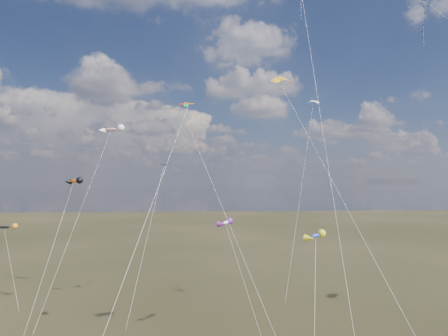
{
  "coord_description": "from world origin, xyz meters",
  "views": [
    {
      "loc": [
        -3.92,
        -33.27,
        17.2
      ],
      "look_at": [
        0.0,
        18.0,
        19.0
      ],
      "focal_mm": 32.0,
      "sensor_mm": 36.0,
      "label": 1
    }
  ],
  "objects": [
    {
      "name": "parafoil_blue_white",
      "position": [
        18.12,
        38.86,
        32.0
      ],
      "size": [
        10.49,
        17.22,
        32.8
      ],
      "color": "blue",
      "rests_on": "ground"
    },
    {
      "name": "parafoil_tricolor",
      "position": [
        -5.36,
        19.43,
        27.22
      ],
      "size": [
        11.56,
        15.31,
        28.01
      ],
      "color": "gold",
      "rests_on": "ground"
    },
    {
      "name": "diamond_black_high",
      "position": [
        24.04,
        8.69,
        33.34
      ],
      "size": [
        14.42,
        31.06,
        39.01
      ],
      "color": "black",
      "rests_on": "ground"
    },
    {
      "name": "parafoil_yellow",
      "position": [
        5.16,
        6.12,
        27.52
      ],
      "size": [
        10.51,
        15.76,
        28.28
      ],
      "color": "gold",
      "rests_on": "ground"
    },
    {
      "name": "novelty_white_purple",
      "position": [
        -0.23,
        12.14,
        12.52
      ],
      "size": [
        4.63,
        8.32,
        13.03
      ],
      "color": "white",
      "rests_on": "ground"
    },
    {
      "name": "novelty_redwhite_stripe",
      "position": [
        -16.6,
        28.67,
        25.19
      ],
      "size": [
        7.41,
        16.33,
        25.89
      ],
      "color": "red",
      "rests_on": "ground"
    },
    {
      "name": "novelty_orange_black",
      "position": [
        -20.27,
        22.48,
        17.25
      ],
      "size": [
        3.29,
        12.47,
        17.83
      ],
      "color": "#D54100",
      "rests_on": "ground"
    },
    {
      "name": "novelty_blue_yellow",
      "position": [
        5.67,
        -2.45,
        12.89
      ],
      "size": [
        3.76,
        8.68,
        13.36
      ],
      "color": "blue",
      "rests_on": "ground"
    },
    {
      "name": "novelty_black_orange",
      "position": [
        -31.41,
        27.33,
        10.58
      ],
      "size": [
        6.35,
        6.49,
        11.08
      ],
      "color": "black",
      "rests_on": "ground"
    },
    {
      "name": "diamond_navy_tall",
      "position": [
        9.55,
        13.61,
        35.86
      ],
      "size": [
        2.62,
        24.15,
        41.98
      ],
      "color": "#121E50",
      "rests_on": "ground"
    },
    {
      "name": "diamond_black_mid",
      "position": [
        -9.02,
        22.2,
        15.06
      ],
      "size": [
        4.12,
        11.43,
        19.88
      ],
      "color": "black",
      "rests_on": "ground"
    },
    {
      "name": "diamond_orange_center",
      "position": [
        -6.52,
        3.05,
        18.43
      ],
      "size": [
        8.23,
        19.61,
        25.58
      ],
      "color": "#C86100",
      "rests_on": "ground"
    }
  ]
}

